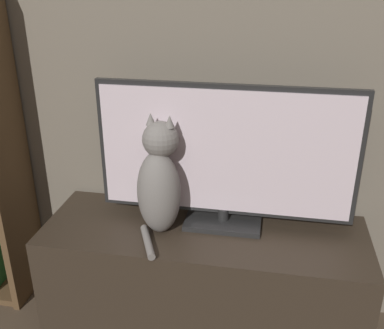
# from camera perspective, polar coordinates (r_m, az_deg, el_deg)

# --- Properties ---
(wall_back) EXTENTS (4.80, 0.05, 2.60)m
(wall_back) POSITION_cam_1_polar(r_m,az_deg,el_deg) (1.77, 3.24, 19.21)
(wall_back) COLOR #756B5B
(wall_back) RESTS_ON ground_plane
(tv_stand) EXTENTS (1.27, 0.44, 0.50)m
(tv_stand) POSITION_cam_1_polar(r_m,az_deg,el_deg) (1.92, 1.41, -14.60)
(tv_stand) COLOR #33281E
(tv_stand) RESTS_ON ground_plane
(tv) EXTENTS (0.98, 0.18, 0.57)m
(tv) POSITION_cam_1_polar(r_m,az_deg,el_deg) (1.69, 4.24, 1.00)
(tv) COLOR black
(tv) RESTS_ON tv_stand
(cat) EXTENTS (0.19, 0.31, 0.47)m
(cat) POSITION_cam_1_polar(r_m,az_deg,el_deg) (1.68, -4.15, -2.19)
(cat) COLOR gray
(cat) RESTS_ON tv_stand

